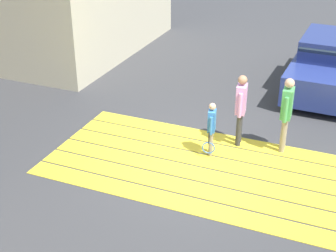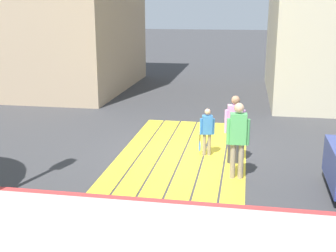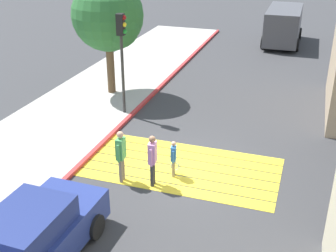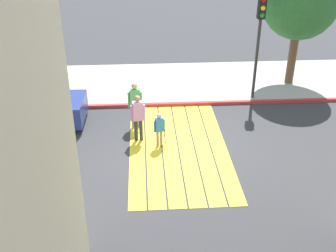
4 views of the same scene
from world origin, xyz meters
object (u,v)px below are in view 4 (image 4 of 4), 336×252
at_px(car_parked_near_curb, 24,107).
at_px(pedestrian_adult_trailing, 135,102).
at_px(pedestrian_child_with_racket, 160,128).
at_px(traffic_light_corner, 260,28).
at_px(pedestrian_adult_lead, 138,115).
at_px(street_tree, 300,4).

bearing_deg(car_parked_near_curb, pedestrian_adult_trailing, 83.65).
height_order(car_parked_near_curb, pedestrian_child_with_racket, car_parked_near_curb).
height_order(traffic_light_corner, pedestrian_adult_lead, traffic_light_corner).
bearing_deg(pedestrian_adult_trailing, street_tree, 116.99).
relative_size(street_tree, pedestrian_adult_lead, 3.14).
distance_m(car_parked_near_curb, pedestrian_adult_lead, 4.41).
xyz_separation_m(pedestrian_adult_lead, pedestrian_child_with_racket, (0.45, 0.71, -0.29)).
bearing_deg(street_tree, pedestrian_child_with_racket, -50.83).
relative_size(pedestrian_adult_lead, pedestrian_adult_trailing, 0.97).
bearing_deg(street_tree, pedestrian_adult_trailing, -63.01).
relative_size(pedestrian_adult_lead, pedestrian_child_with_racket, 1.36).
height_order(car_parked_near_curb, street_tree, street_tree).
distance_m(car_parked_near_curb, traffic_light_corner, 9.34).
bearing_deg(car_parked_near_curb, pedestrian_child_with_racket, 68.73).
xyz_separation_m(street_tree, pedestrian_child_with_racket, (4.94, -6.06, -2.93)).
height_order(pedestrian_adult_lead, pedestrian_child_with_racket, pedestrian_adult_lead).
distance_m(traffic_light_corner, pedestrian_adult_lead, 6.00).
xyz_separation_m(car_parked_near_curb, pedestrian_adult_trailing, (0.45, 4.06, 0.28)).
distance_m(car_parked_near_curb, pedestrian_adult_trailing, 4.09).
xyz_separation_m(car_parked_near_curb, traffic_light_corner, (-1.58, 8.92, 2.30)).
bearing_deg(car_parked_near_curb, traffic_light_corner, 100.04).
bearing_deg(car_parked_near_curb, street_tree, 105.58).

